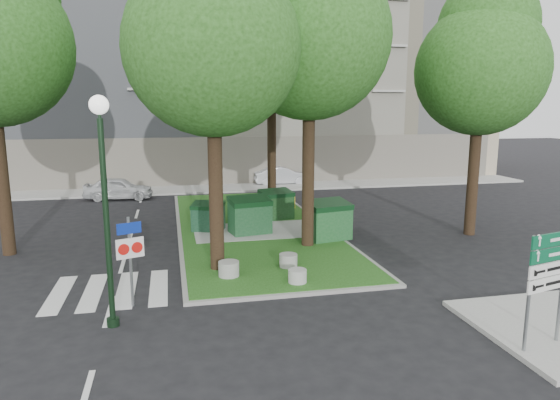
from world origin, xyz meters
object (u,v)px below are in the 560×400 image
object	(u,v)px
tree_street_right	(483,58)
dumpster_c	(276,204)
car_silver	(282,176)
car_white	(118,188)
dumpster_a	(208,217)
bollard_right	(288,260)
directional_sign	(548,272)
tree_median_far	(273,40)
street_lamp	(104,185)
bollard_left	(229,269)
tree_median_near_left	(215,30)
litter_bin	(292,202)
traffic_sign_pole	(130,250)
tree_median_near_right	(312,22)
tree_median_mid	(213,62)
bollard_mid	(297,276)
dumpster_b	(250,215)
dumpster_d	(328,220)

from	to	relation	value
tree_street_right	dumpster_c	world-z (taller)	tree_street_right
car_silver	car_white	bearing A→B (deg)	109.05
dumpster_a	bollard_right	size ratio (longest dim) A/B	2.62
car_white	car_silver	bearing A→B (deg)	-66.98
directional_sign	tree_median_far	bearing A→B (deg)	84.25
street_lamp	bollard_right	bearing A→B (deg)	31.61
bollard_left	directional_sign	xyz separation A→B (m)	(5.96, -5.88, 1.42)
tree_street_right	car_white	distance (m)	19.61
tree_median_near_left	bollard_right	world-z (taller)	tree_median_near_left
litter_bin	street_lamp	distance (m)	14.48
car_silver	litter_bin	bearing A→B (deg)	171.80
litter_bin	dumpster_a	bearing A→B (deg)	-140.35
tree_street_right	traffic_sign_pole	bearing A→B (deg)	-159.61
tree_median_near_left	tree_median_near_right	xyz separation A→B (m)	(3.50, 2.00, 0.67)
litter_bin	directional_sign	world-z (taller)	directional_sign
bollard_right	directional_sign	world-z (taller)	directional_sign
tree_median_far	bollard_right	bearing A→B (deg)	-99.05
tree_median_near_left	tree_median_mid	bearing A→B (deg)	85.60
tree_median_far	litter_bin	world-z (taller)	tree_median_far
tree_median_mid	traffic_sign_pole	xyz separation A→B (m)	(-3.02, -8.84, -5.45)
bollard_left	litter_bin	distance (m)	10.43
tree_median_near_right	bollard_left	bearing A→B (deg)	-139.18
tree_median_near_left	bollard_mid	distance (m)	7.53
dumpster_a	dumpster_b	world-z (taller)	dumpster_b
tree_median_far	bollard_right	size ratio (longest dim) A/B	20.79
tree_street_right	dumpster_c	xyz separation A→B (m)	(-7.28, 4.03, -6.22)
dumpster_c	tree_median_near_left	bearing A→B (deg)	-130.25
tree_median_mid	litter_bin	distance (m)	7.93
bollard_left	car_white	bearing A→B (deg)	107.08
dumpster_a	bollard_left	distance (m)	5.84
tree_median_mid	tree_median_near_left	bearing A→B (deg)	-94.40
tree_median_far	dumpster_b	bearing A→B (deg)	-111.25
tree_median_far	car_silver	size ratio (longest dim) A/B	3.21
tree_median_near_left	dumpster_c	distance (m)	9.80
dumpster_d	street_lamp	world-z (taller)	street_lamp
tree_median_near_right	tree_median_mid	world-z (taller)	tree_median_near_right
street_lamp	dumpster_a	bearing A→B (deg)	70.92
dumpster_b	bollard_left	world-z (taller)	dumpster_b
directional_sign	car_white	bearing A→B (deg)	102.79
tree_median_far	car_silver	bearing A→B (deg)	73.96
tree_median_mid	bollard_right	xyz separation A→B (m)	(1.62, -6.90, -6.65)
dumpster_d	bollard_left	world-z (taller)	dumpster_d
street_lamp	car_silver	size ratio (longest dim) A/B	1.45
bollard_left	tree_street_right	bearing A→B (deg)	18.10
dumpster_c	dumpster_a	bearing A→B (deg)	-167.78
tree_street_right	traffic_sign_pole	world-z (taller)	tree_street_right
street_lamp	traffic_sign_pole	size ratio (longest dim) A/B	2.26
dumpster_a	tree_median_near_left	bearing A→B (deg)	-70.85
tree_median_near_left	dumpster_b	size ratio (longest dim) A/B	5.94
tree_median_mid	dumpster_c	world-z (taller)	tree_median_mid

